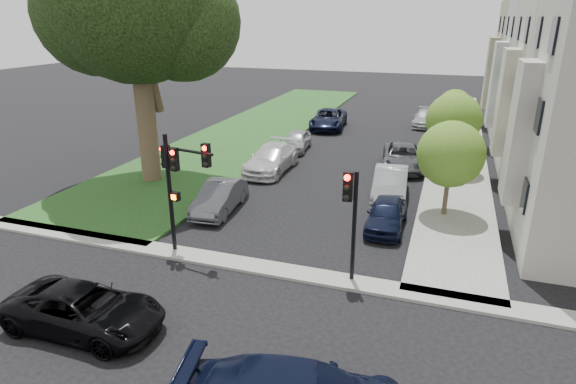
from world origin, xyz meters
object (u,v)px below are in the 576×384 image
(car_parked_2, at_px, (403,157))
(car_parked_4, at_px, (425,118))
(car_parked_1, at_px, (390,184))
(car_parked_5, at_px, (220,197))
(small_tree_a, at_px, (451,154))
(traffic_signal_secondary, at_px, (351,206))
(small_tree_b, at_px, (454,120))
(car_cross_near, at_px, (84,310))
(small_tree_c, at_px, (454,106))
(car_parked_8, at_px, (328,119))
(car_parked_6, at_px, (271,159))
(car_parked_0, at_px, (387,214))
(traffic_signal_main, at_px, (177,174))
(car_parked_7, at_px, (297,141))

(car_parked_2, xyz_separation_m, car_parked_4, (0.48, 12.94, -0.05))
(car_parked_1, height_order, car_parked_5, car_parked_1)
(small_tree_a, height_order, traffic_signal_secondary, small_tree_a)
(small_tree_b, height_order, car_parked_1, small_tree_b)
(car_parked_2, bearing_deg, small_tree_b, -5.76)
(small_tree_b, relative_size, car_cross_near, 0.99)
(small_tree_b, distance_m, small_tree_c, 8.69)
(small_tree_a, relative_size, traffic_signal_secondary, 1.10)
(car_parked_2, height_order, car_parked_4, car_parked_2)
(small_tree_c, distance_m, car_parked_2, 9.31)
(small_tree_b, bearing_deg, car_parked_1, -116.01)
(small_tree_c, height_order, car_parked_4, small_tree_c)
(small_tree_a, distance_m, small_tree_b, 7.15)
(car_parked_1, bearing_deg, car_parked_8, 110.67)
(car_parked_6, bearing_deg, small_tree_c, 49.39)
(car_parked_1, height_order, car_parked_2, car_parked_1)
(small_tree_c, distance_m, car_parked_0, 18.31)
(traffic_signal_main, relative_size, car_parked_8, 0.84)
(traffic_signal_secondary, relative_size, car_parked_8, 0.72)
(traffic_signal_main, xyz_separation_m, car_parked_8, (-0.16, 23.72, -2.50))
(car_parked_6, bearing_deg, small_tree_b, 17.40)
(car_cross_near, relative_size, car_parked_5, 1.13)
(traffic_signal_main, distance_m, car_parked_5, 5.12)
(small_tree_b, height_order, car_cross_near, small_tree_b)
(car_parked_2, bearing_deg, traffic_signal_main, -123.17)
(traffic_signal_main, bearing_deg, small_tree_a, 36.79)
(car_cross_near, bearing_deg, car_parked_1, -27.53)
(car_parked_6, xyz_separation_m, car_parked_7, (-0.04, 5.09, -0.10))
(car_parked_2, bearing_deg, car_parked_0, -95.37)
(small_tree_b, distance_m, car_parked_2, 3.63)
(traffic_signal_secondary, relative_size, car_parked_7, 1.03)
(car_parked_6, bearing_deg, car_parked_0, -38.86)
(car_parked_0, xyz_separation_m, car_parked_6, (-7.73, 6.19, 0.11))
(small_tree_c, xyz_separation_m, car_parked_1, (-2.73, -14.26, -1.73))
(car_parked_5, bearing_deg, small_tree_c, 56.07)
(car_parked_1, bearing_deg, car_parked_7, 130.23)
(small_tree_a, xyz_separation_m, car_cross_near, (-9.81, -12.49, -2.32))
(traffic_signal_main, relative_size, car_parked_4, 1.03)
(small_tree_b, bearing_deg, car_parked_2, -178.51)
(small_tree_c, distance_m, car_parked_8, 9.96)
(car_parked_7, bearing_deg, car_parked_1, -50.93)
(small_tree_c, bearing_deg, traffic_signal_main, -112.70)
(car_cross_near, bearing_deg, traffic_signal_secondary, -53.05)
(small_tree_c, xyz_separation_m, car_parked_7, (-10.15, -6.78, -1.83))
(small_tree_a, distance_m, car_parked_8, 19.33)
(small_tree_a, relative_size, small_tree_b, 0.95)
(traffic_signal_main, bearing_deg, car_parked_8, 90.38)
(traffic_signal_main, relative_size, car_parked_6, 0.89)
(car_parked_1, distance_m, car_parked_8, 16.54)
(small_tree_c, height_order, traffic_signal_main, traffic_signal_main)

